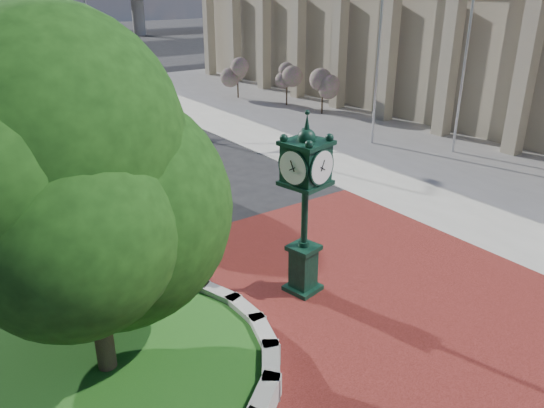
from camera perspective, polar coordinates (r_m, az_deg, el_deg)
The scene contains 15 objects.
ground at distance 13.48m, azimuth 3.62°, elevation -10.34°, with size 200.00×200.00×0.00m, color black.
plaza at distance 12.85m, azimuth 6.49°, elevation -12.20°, with size 12.00×12.00×0.04m, color maroon.
sidewalk at distance 30.71m, azimuth 15.24°, elevation 8.16°, with size 20.00×50.00×0.04m, color #9E9B93.
planter_wall at distance 12.08m, azimuth -6.65°, elevation -13.31°, with size 2.96×6.77×0.54m.
grass_bed at distance 11.46m, azimuth -17.11°, elevation -17.07°, with size 6.10×6.10×0.40m, color #1B4B15.
civic_building at distance 37.26m, azimuth 21.35°, elevation 16.65°, with size 17.35×44.00×8.60m.
tree_planter at distance 9.66m, azimuth -19.49°, elevation -0.68°, with size 5.20×5.20×6.33m.
post_clock at distance 12.70m, azimuth 3.57°, elevation 0.48°, with size 1.11×1.11×4.64m.
parked_car at distance 46.93m, azimuth -23.53°, elevation 12.76°, with size 1.57×3.91×1.33m, color #550D0C.
flagpole_a at distance 25.79m, azimuth 11.58°, elevation 18.04°, with size 1.63×0.40×10.57m.
flagpole_b at distance 25.30m, azimuth 20.35°, elevation 16.42°, with size 1.57×0.18×10.04m.
street_lamp_near at distance 33.51m, azimuth -18.87°, elevation 17.28°, with size 1.73×0.91×8.21m.
shrub_near at distance 32.18m, azimuth 5.47°, elevation 12.36°, with size 1.20×1.20×2.20m.
shrub_mid at distance 34.46m, azimuth 1.61°, elevation 13.14°, with size 1.20×1.20×2.20m.
shrub_far at distance 36.80m, azimuth -3.73°, elevation 13.72°, with size 1.20×1.20×2.20m.
Camera 1 is at (-7.26, -8.66, 7.35)m, focal length 35.00 mm.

